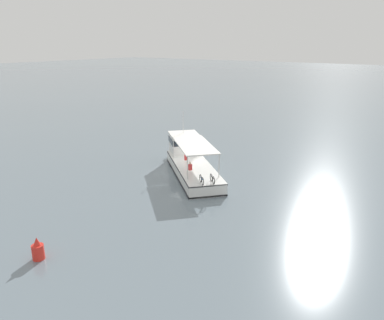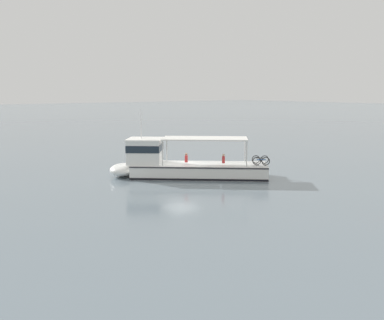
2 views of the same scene
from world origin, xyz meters
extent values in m
plane|color=slate|center=(0.00, 0.00, 0.00)|extent=(400.00, 400.00, 0.00)
cube|color=white|center=(-1.34, 0.73, 0.55)|extent=(10.20, 9.56, 1.10)
ellipsoid|color=white|center=(3.30, -3.38, 0.55)|extent=(3.60, 3.66, 1.01)
cube|color=black|center=(-1.34, 0.73, 0.10)|extent=(10.23, 9.59, 0.16)
cube|color=#2D2D33|center=(-1.34, 0.73, 1.02)|extent=(10.24, 9.61, 0.10)
cube|color=white|center=(1.95, -2.19, 2.05)|extent=(3.75, 3.76, 1.90)
cube|color=#19232D|center=(1.95, -2.19, 2.38)|extent=(3.82, 3.83, 0.56)
cube|color=white|center=(1.95, -2.19, 3.06)|extent=(3.98, 3.99, 0.12)
cube|color=white|center=(-1.67, 1.03, 3.15)|extent=(6.97, 6.65, 0.10)
cylinder|color=silver|center=(1.66, -0.11, 2.10)|extent=(0.08, 0.08, 2.00)
cylinder|color=silver|center=(-0.15, -2.15, 2.10)|extent=(0.08, 0.08, 2.00)
cylinder|color=silver|center=(-3.20, 4.20, 2.10)|extent=(0.08, 0.08, 2.00)
cylinder|color=silver|center=(-5.01, 2.17, 2.10)|extent=(0.08, 0.08, 2.00)
cylinder|color=silver|center=(2.18, -2.39, 4.22)|extent=(0.06, 0.06, 2.20)
sphere|color=white|center=(0.02, -2.86, 0.50)|extent=(0.36, 0.36, 0.36)
sphere|color=white|center=(-2.44, -0.67, 0.50)|extent=(0.36, 0.36, 0.36)
sphere|color=white|center=(-4.76, 1.39, 0.50)|extent=(0.36, 0.36, 0.36)
torus|color=black|center=(-4.44, 4.09, 1.43)|extent=(0.53, 0.48, 0.66)
torus|color=black|center=(-4.97, 4.55, 1.43)|extent=(0.53, 0.48, 0.66)
cylinder|color=#1E478C|center=(-4.70, 4.32, 1.55)|extent=(0.56, 0.51, 0.06)
torus|color=black|center=(-5.04, 3.41, 1.43)|extent=(0.53, 0.48, 0.66)
torus|color=black|center=(-5.56, 3.88, 1.43)|extent=(0.53, 0.48, 0.66)
cylinder|color=#232328|center=(-5.30, 3.65, 1.55)|extent=(0.56, 0.51, 0.06)
cube|color=red|center=(-2.29, 2.56, 1.56)|extent=(0.38, 0.39, 0.52)
sphere|color=beige|center=(-2.29, 2.56, 1.93)|extent=(0.20, 0.20, 0.20)
cube|color=red|center=(-0.25, 0.41, 1.56)|extent=(0.38, 0.39, 0.52)
sphere|color=#9E7051|center=(-0.25, 0.41, 1.93)|extent=(0.20, 0.20, 0.20)
cylinder|color=red|center=(-2.31, 17.61, 0.45)|extent=(0.70, 0.70, 0.90)
cone|color=red|center=(-2.31, 17.61, 1.15)|extent=(0.42, 0.42, 0.50)
camera|label=1|loc=(-20.89, 28.22, 12.11)|focal=35.68mm
camera|label=2|loc=(21.82, 29.46, 7.02)|focal=43.46mm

